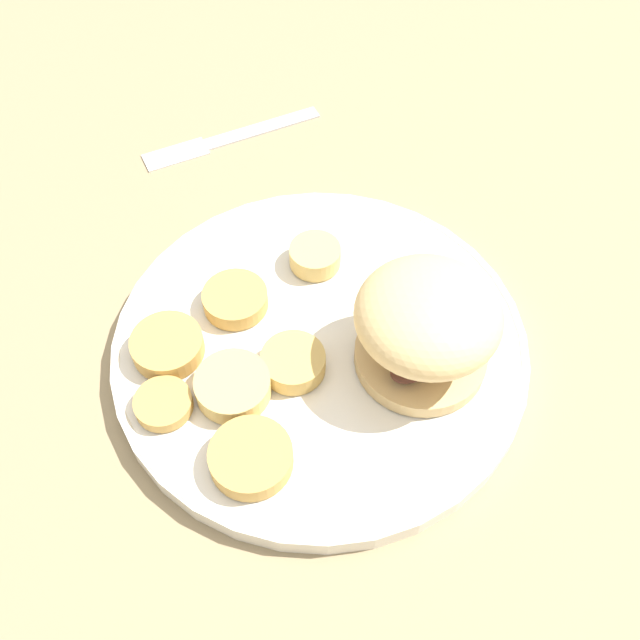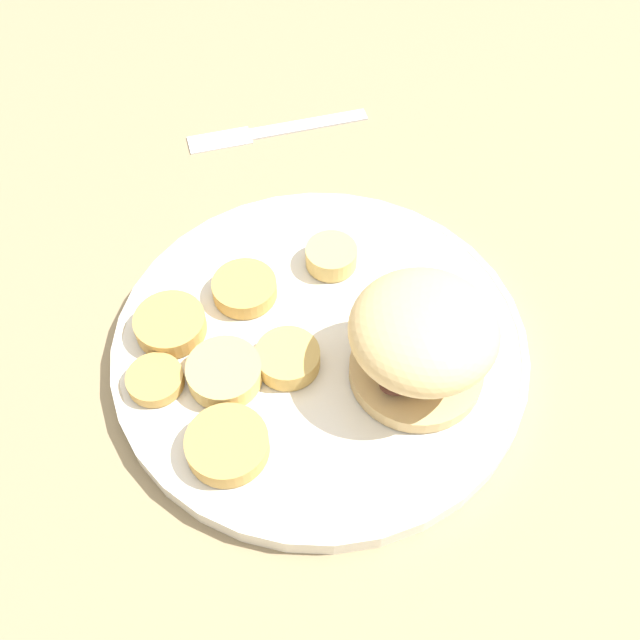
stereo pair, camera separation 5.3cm
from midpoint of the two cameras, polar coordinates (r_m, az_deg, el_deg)
name	(u,v)px [view 1 (the left image)]	position (r m, az deg, el deg)	size (l,w,h in m)	color
ground_plane	(320,353)	(0.57, -2.68, -2.73)	(4.00, 4.00, 0.00)	#937F5B
dinner_plate	(320,346)	(0.56, -2.72, -2.17)	(0.31, 0.31, 0.02)	white
sandwich	(426,323)	(0.51, 5.13, -0.43)	(0.10, 0.12, 0.08)	tan
potato_round_0	(293,362)	(0.53, -4.91, -3.45)	(0.05, 0.05, 0.02)	tan
potato_round_1	(315,256)	(0.59, -2.95, 4.75)	(0.04, 0.04, 0.02)	#DBB766
potato_round_2	(167,346)	(0.56, -14.25, -2.10)	(0.05, 0.05, 0.02)	tan
potato_round_3	(251,458)	(0.50, -8.37, -10.57)	(0.06, 0.06, 0.01)	tan
potato_round_4	(233,386)	(0.53, -9.55, -5.21)	(0.05, 0.05, 0.02)	#DBB766
potato_round_5	(235,299)	(0.57, -9.13, 1.38)	(0.05, 0.05, 0.01)	tan
potato_round_6	(163,404)	(0.53, -14.68, -6.41)	(0.04, 0.04, 0.01)	tan
fork	(230,137)	(0.73, -9.02, 13.47)	(0.14, 0.14, 0.00)	silver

